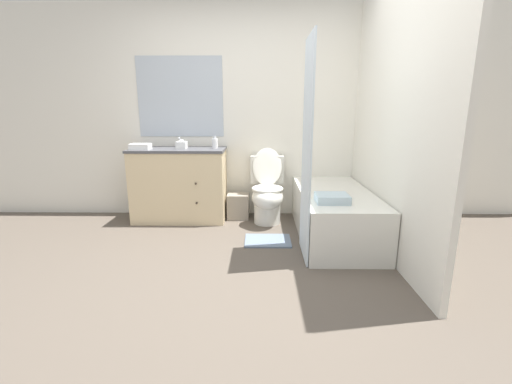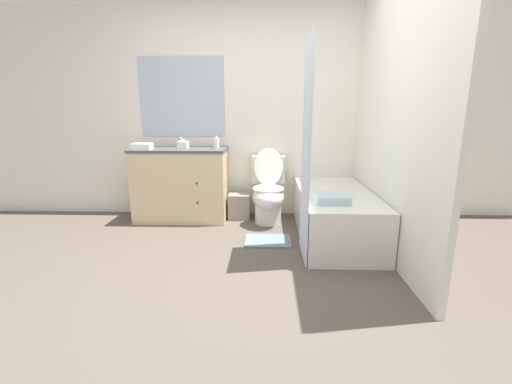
{
  "view_description": "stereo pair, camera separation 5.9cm",
  "coord_description": "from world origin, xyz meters",
  "px_view_note": "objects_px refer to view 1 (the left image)",
  "views": [
    {
      "loc": [
        0.18,
        -2.45,
        1.3
      ],
      "look_at": [
        0.14,
        0.8,
        0.52
      ],
      "focal_mm": 24.0,
      "sensor_mm": 36.0,
      "label": 1
    },
    {
      "loc": [
        0.24,
        -2.44,
        1.3
      ],
      "look_at": [
        0.14,
        0.8,
        0.52
      ],
      "focal_mm": 24.0,
      "sensor_mm": 36.0,
      "label": 2
    }
  ],
  "objects_px": {
    "sink_faucet": "(181,144)",
    "hand_towel_folded": "(140,147)",
    "wastebasket": "(238,206)",
    "tissue_box": "(182,145)",
    "vanity_cabinet": "(180,184)",
    "bathtub": "(334,213)",
    "bath_mat": "(268,241)",
    "bath_towel_folded": "(332,198)",
    "soap_dispenser": "(215,143)",
    "toilet": "(267,192)"
  },
  "relations": [
    {
      "from": "sink_faucet",
      "to": "hand_towel_folded",
      "type": "height_order",
      "value": "sink_faucet"
    },
    {
      "from": "bathtub",
      "to": "soap_dispenser",
      "type": "distance_m",
      "value": 1.57
    },
    {
      "from": "sink_faucet",
      "to": "hand_towel_folded",
      "type": "distance_m",
      "value": 0.49
    },
    {
      "from": "toilet",
      "to": "bath_mat",
      "type": "relative_size",
      "value": 1.87
    },
    {
      "from": "tissue_box",
      "to": "bath_towel_folded",
      "type": "distance_m",
      "value": 1.87
    },
    {
      "from": "sink_faucet",
      "to": "soap_dispenser",
      "type": "height_order",
      "value": "soap_dispenser"
    },
    {
      "from": "sink_faucet",
      "to": "bath_towel_folded",
      "type": "xyz_separation_m",
      "value": [
        1.61,
        -1.15,
        -0.37
      ]
    },
    {
      "from": "toilet",
      "to": "tissue_box",
      "type": "xyz_separation_m",
      "value": [
        -0.99,
        0.07,
        0.54
      ]
    },
    {
      "from": "vanity_cabinet",
      "to": "tissue_box",
      "type": "xyz_separation_m",
      "value": [
        0.05,
        -0.01,
        0.47
      ]
    },
    {
      "from": "wastebasket",
      "to": "tissue_box",
      "type": "xyz_separation_m",
      "value": [
        -0.64,
        -0.06,
        0.75
      ]
    },
    {
      "from": "soap_dispenser",
      "to": "hand_towel_folded",
      "type": "distance_m",
      "value": 0.84
    },
    {
      "from": "wastebasket",
      "to": "bath_towel_folded",
      "type": "distance_m",
      "value": 1.43
    },
    {
      "from": "tissue_box",
      "to": "bath_towel_folded",
      "type": "bearing_deg",
      "value": -31.73
    },
    {
      "from": "soap_dispenser",
      "to": "hand_towel_folded",
      "type": "relative_size",
      "value": 0.65
    },
    {
      "from": "bathtub",
      "to": "soap_dispenser",
      "type": "xyz_separation_m",
      "value": [
        -1.3,
        0.57,
        0.68
      ]
    },
    {
      "from": "vanity_cabinet",
      "to": "bath_mat",
      "type": "xyz_separation_m",
      "value": [
        1.04,
        -0.72,
        -0.43
      ]
    },
    {
      "from": "soap_dispenser",
      "to": "bath_towel_folded",
      "type": "bearing_deg",
      "value": -40.55
    },
    {
      "from": "tissue_box",
      "to": "hand_towel_folded",
      "type": "bearing_deg",
      "value": -167.02
    },
    {
      "from": "bathtub",
      "to": "hand_towel_folded",
      "type": "distance_m",
      "value": 2.26
    },
    {
      "from": "hand_towel_folded",
      "to": "tissue_box",
      "type": "bearing_deg",
      "value": 12.98
    },
    {
      "from": "tissue_box",
      "to": "soap_dispenser",
      "type": "xyz_separation_m",
      "value": [
        0.38,
        0.04,
        0.02
      ]
    },
    {
      "from": "sink_faucet",
      "to": "tissue_box",
      "type": "xyz_separation_m",
      "value": [
        0.05,
        -0.19,
        0.01
      ]
    },
    {
      "from": "bathtub",
      "to": "wastebasket",
      "type": "distance_m",
      "value": 1.2
    },
    {
      "from": "soap_dispenser",
      "to": "hand_towel_folded",
      "type": "bearing_deg",
      "value": -169.91
    },
    {
      "from": "vanity_cabinet",
      "to": "tissue_box",
      "type": "relative_size",
      "value": 7.36
    },
    {
      "from": "toilet",
      "to": "vanity_cabinet",
      "type": "bearing_deg",
      "value": 175.42
    },
    {
      "from": "hand_towel_folded",
      "to": "bath_mat",
      "type": "relative_size",
      "value": 0.47
    },
    {
      "from": "soap_dispenser",
      "to": "sink_faucet",
      "type": "bearing_deg",
      "value": 161.62
    },
    {
      "from": "toilet",
      "to": "bathtub",
      "type": "xyz_separation_m",
      "value": [
        0.69,
        -0.45,
        -0.11
      ]
    },
    {
      "from": "bathtub",
      "to": "bath_towel_folded",
      "type": "height_order",
      "value": "bath_towel_folded"
    },
    {
      "from": "vanity_cabinet",
      "to": "bathtub",
      "type": "height_order",
      "value": "vanity_cabinet"
    },
    {
      "from": "bathtub",
      "to": "wastebasket",
      "type": "xyz_separation_m",
      "value": [
        -1.04,
        0.59,
        -0.09
      ]
    },
    {
      "from": "toilet",
      "to": "bathtub",
      "type": "relative_size",
      "value": 0.54
    },
    {
      "from": "vanity_cabinet",
      "to": "soap_dispenser",
      "type": "bearing_deg",
      "value": 4.07
    },
    {
      "from": "sink_faucet",
      "to": "tissue_box",
      "type": "bearing_deg",
      "value": -75.58
    },
    {
      "from": "vanity_cabinet",
      "to": "bathtub",
      "type": "relative_size",
      "value": 0.69
    },
    {
      "from": "sink_faucet",
      "to": "toilet",
      "type": "xyz_separation_m",
      "value": [
        1.04,
        -0.26,
        -0.54
      ]
    },
    {
      "from": "soap_dispenser",
      "to": "hand_towel_folded",
      "type": "height_order",
      "value": "soap_dispenser"
    },
    {
      "from": "soap_dispenser",
      "to": "tissue_box",
      "type": "bearing_deg",
      "value": -173.36
    },
    {
      "from": "bathtub",
      "to": "bath_mat",
      "type": "bearing_deg",
      "value": -165.46
    },
    {
      "from": "sink_faucet",
      "to": "soap_dispenser",
      "type": "bearing_deg",
      "value": -18.38
    },
    {
      "from": "sink_faucet",
      "to": "hand_towel_folded",
      "type": "bearing_deg",
      "value": -143.92
    },
    {
      "from": "sink_faucet",
      "to": "bathtub",
      "type": "bearing_deg",
      "value": -22.3
    },
    {
      "from": "tissue_box",
      "to": "soap_dispenser",
      "type": "distance_m",
      "value": 0.38
    },
    {
      "from": "vanity_cabinet",
      "to": "soap_dispenser",
      "type": "xyz_separation_m",
      "value": [
        0.43,
        0.03,
        0.48
      ]
    },
    {
      "from": "hand_towel_folded",
      "to": "bath_towel_folded",
      "type": "distance_m",
      "value": 2.21
    },
    {
      "from": "vanity_cabinet",
      "to": "bathtub",
      "type": "xyz_separation_m",
      "value": [
        1.73,
        -0.54,
        -0.19
      ]
    },
    {
      "from": "vanity_cabinet",
      "to": "bath_towel_folded",
      "type": "relative_size",
      "value": 3.73
    },
    {
      "from": "vanity_cabinet",
      "to": "sink_faucet",
      "type": "distance_m",
      "value": 0.49
    },
    {
      "from": "sink_faucet",
      "to": "wastebasket",
      "type": "relative_size",
      "value": 0.47
    }
  ]
}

